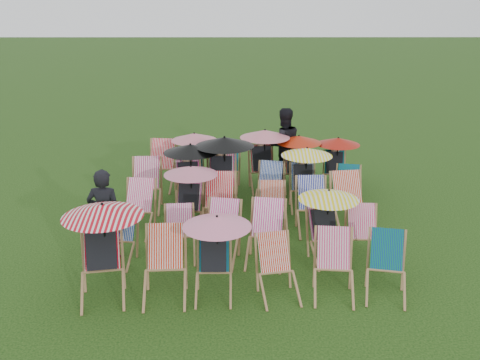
{
  "coord_description": "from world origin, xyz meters",
  "views": [
    {
      "loc": [
        -0.14,
        -9.06,
        4.12
      ],
      "look_at": [
        -0.1,
        0.29,
        0.9
      ],
      "focal_mm": 40.0,
      "sensor_mm": 36.0,
      "label": 1
    }
  ],
  "objects_px": {
    "deckchair_5": "(387,267)",
    "person_rear": "(283,145)",
    "person_left": "(105,215)",
    "deckchair_29": "(335,162)",
    "deckchair_0": "(102,250)"
  },
  "relations": [
    {
      "from": "deckchair_5",
      "to": "person_rear",
      "type": "height_order",
      "value": "person_rear"
    },
    {
      "from": "deckchair_5",
      "to": "person_rear",
      "type": "xyz_separation_m",
      "value": [
        -1.09,
        5.11,
        0.43
      ]
    },
    {
      "from": "person_left",
      "to": "deckchair_29",
      "type": "bearing_deg",
      "value": -138.29
    },
    {
      "from": "deckchair_0",
      "to": "person_left",
      "type": "xyz_separation_m",
      "value": [
        -0.23,
        1.16,
        0.05
      ]
    },
    {
      "from": "deckchair_29",
      "to": "deckchair_5",
      "type": "bearing_deg",
      "value": -82.6
    },
    {
      "from": "person_rear",
      "to": "person_left",
      "type": "bearing_deg",
      "value": 37.73
    },
    {
      "from": "deckchair_5",
      "to": "person_left",
      "type": "relative_size",
      "value": 0.59
    },
    {
      "from": "deckchair_0",
      "to": "deckchair_5",
      "type": "distance_m",
      "value": 4.07
    },
    {
      "from": "deckchair_29",
      "to": "person_rear",
      "type": "height_order",
      "value": "person_rear"
    },
    {
      "from": "deckchair_5",
      "to": "person_left",
      "type": "bearing_deg",
      "value": 176.47
    },
    {
      "from": "deckchair_29",
      "to": "person_rear",
      "type": "xyz_separation_m",
      "value": [
        -1.13,
        0.52,
        0.26
      ]
    },
    {
      "from": "deckchair_5",
      "to": "deckchair_29",
      "type": "bearing_deg",
      "value": 101.23
    },
    {
      "from": "deckchair_0",
      "to": "deckchair_29",
      "type": "relative_size",
      "value": 1.19
    },
    {
      "from": "deckchair_5",
      "to": "deckchair_0",
      "type": "bearing_deg",
      "value": -168.39
    },
    {
      "from": "deckchair_5",
      "to": "person_left",
      "type": "xyz_separation_m",
      "value": [
        -4.3,
        1.18,
        0.33
      ]
    }
  ]
}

